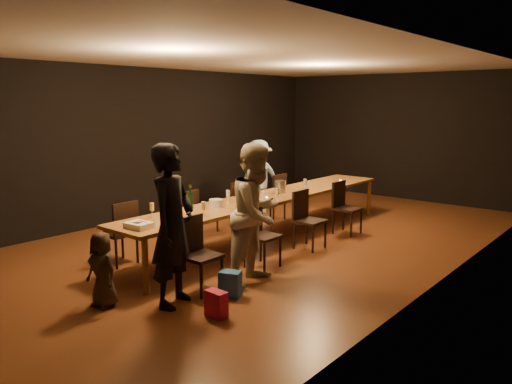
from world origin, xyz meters
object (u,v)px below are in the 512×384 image
Objects in this scene: chair_right_2 at (310,220)px; ice_bucket at (280,187)px; child at (102,269)px; table at (268,199)px; chair_right_1 at (262,235)px; plate_stack at (216,203)px; man_blue at (259,177)px; champagne_bottle at (190,197)px; chair_left_2 at (231,206)px; chair_left_0 at (119,232)px; birthday_cake at (139,225)px; chair_right_3 at (348,208)px; chair_left_1 at (181,218)px; woman_birthday at (173,225)px; chair_left_3 at (272,197)px; chair_right_0 at (201,255)px; woman_tan at (257,214)px.

ice_bucket reaches higher than chair_right_2.
chair_right_2 is 1.06× the size of child.
table is 6.45× the size of chair_right_1.
child is 2.29m from plate_stack.
man_blue is 3.23m from champagne_bottle.
chair_left_2 reaches higher than plate_stack.
child is (1.16, -1.04, -0.03)m from chair_left_0.
chair_right_2 reaches higher than birthday_cake.
child is 2.44× the size of champagne_bottle.
man_blue is at bearing -97.56° from chair_right_3.
chair_left_1 is 2.46m from woman_birthday.
woman_birthday is at bearing -133.87° from chair_left_1.
chair_right_3 is (0.00, 2.40, 0.00)m from chair_right_1.
chair_left_3 is 4.32× the size of plate_stack.
table is 6.45× the size of chair_left_0.
man_blue is at bearing 104.63° from birthday_cake.
chair_left_2 is 1.20m from chair_left_3.
chair_right_0 is at bearing -16.06° from woman_birthday.
chair_right_0 is 1.00× the size of chair_left_1.
chair_right_0 is at bearing -38.05° from champagne_bottle.
man_blue is 4.31× the size of champagne_bottle.
chair_left_0 is 1.48m from plate_stack.
chair_right_0 is at bearing 57.11° from child.
chair_right_0 is 2.08m from chair_left_1.
chair_right_2 reaches higher than child.
chair_left_0 is (-1.70, 0.00, 0.00)m from chair_right_0.
woman_tan reaches higher than chair_right_3.
chair_left_1 is at bearing 179.81° from plate_stack.
chair_right_1 is 0.50× the size of woman_birthday.
chair_left_2 is at bearing 0.00° from chair_left_1.
chair_left_1 is at bearing -35.31° from chair_right_3.
chair_right_2 is 1.00× the size of chair_left_3.
chair_right_1 is 3.56m from man_blue.
chair_left_1 is (-1.70, -1.20, 0.00)m from chair_right_2.
chair_left_3 is at bearing 98.11° from birthday_cake.
ice_bucket is at bearing -162.29° from chair_right_0.
chair_right_0 is 0.60× the size of man_blue.
woman_birthday reaches higher than champagne_bottle.
chair_right_3 is 1.70m from chair_left_3.
woman_tan is 2.07× the size of child.
chair_left_3 is at bearing 82.32° from man_blue.
table is 2.05m from woman_tan.
champagne_bottle is (-1.44, 0.17, 0.02)m from woman_tan.
chair_right_1 and chair_left_0 have the same top height.
chair_right_3 is 2.08m from chair_left_2.
chair_right_1 is 2.08m from chair_left_0.
champagne_bottle reaches higher than ice_bucket.
ice_bucket is (-0.04, 0.39, 0.16)m from table.
chair_left_1 is 1.83m from ice_bucket.
chair_right_2 is at bearing 76.10° from man_blue.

